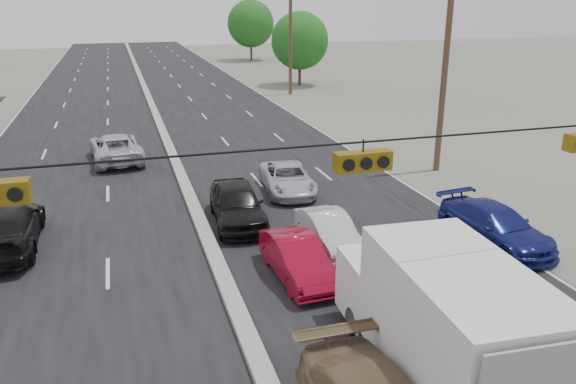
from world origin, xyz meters
name	(u,v)px	position (x,y,z in m)	size (l,w,h in m)	color
road_surface	(160,125)	(0.00, 30.00, 0.00)	(20.00, 160.00, 0.02)	black
center_median	(159,124)	(0.00, 30.00, 0.10)	(0.50, 160.00, 0.20)	gray
utility_pole_right_b	(445,67)	(12.50, 15.00, 5.11)	(1.60, 0.30, 10.00)	#422D1E
utility_pole_right_c	(290,36)	(12.50, 40.00, 5.11)	(1.60, 0.30, 10.00)	#422D1E
traffic_signals	(358,159)	(1.40, 0.00, 5.49)	(25.00, 0.30, 0.54)	black
tree_right_mid	(300,41)	(15.00, 45.00, 4.34)	(5.60, 5.60, 7.14)	#382619
tree_right_far	(251,24)	(16.00, 70.00, 4.96)	(6.40, 6.40, 8.16)	#382619
box_truck	(439,322)	(3.49, 0.10, 1.71)	(2.69, 6.70, 3.34)	black
red_sedan	(297,259)	(2.23, 5.99, 0.64)	(1.36, 3.90, 1.29)	maroon
queue_car_a	(237,204)	(1.40, 10.91, 0.78)	(1.85, 4.59, 1.56)	black
queue_car_b	(329,233)	(3.90, 7.61, 0.63)	(1.34, 3.83, 1.26)	silver
queue_car_c	(287,179)	(4.31, 13.92, 0.61)	(2.03, 4.40, 1.22)	#B9BBC1
queue_car_d	(495,226)	(9.60, 6.36, 0.68)	(1.92, 4.72, 1.37)	navy
oncoming_near	(5,228)	(-6.70, 10.93, 0.78)	(2.19, 5.39, 1.56)	black
oncoming_far	(116,148)	(-2.93, 21.41, 0.74)	(2.44, 5.30, 1.47)	#B4B8BC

